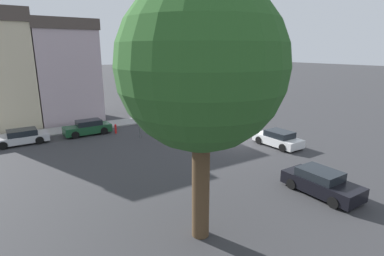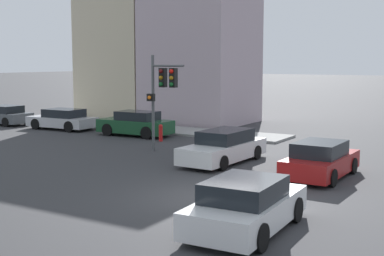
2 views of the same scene
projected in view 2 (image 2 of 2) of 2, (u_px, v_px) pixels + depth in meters
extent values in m
plane|color=#333335|center=(209.00, 198.00, 16.89)|extent=(300.00, 300.00, 0.00)
cube|color=#B29EA8|center=(201.00, 50.00, 36.79)|extent=(6.38, 6.47, 10.10)
cube|color=beige|center=(133.00, 47.00, 40.22)|extent=(7.12, 5.62, 10.65)
cylinder|color=#515456|center=(153.00, 103.00, 25.39)|extent=(0.14, 0.14, 4.56)
cylinder|color=#515456|center=(168.00, 66.00, 24.76)|extent=(0.17, 1.70, 0.10)
cube|color=black|center=(163.00, 78.00, 24.96)|extent=(0.31, 0.31, 0.90)
sphere|color=#590F0F|center=(161.00, 71.00, 24.76)|extent=(0.20, 0.20, 0.20)
sphere|color=#99660F|center=(161.00, 78.00, 24.80)|extent=(0.20, 0.20, 0.20)
sphere|color=#0F511E|center=(161.00, 84.00, 24.83)|extent=(0.20, 0.20, 0.20)
cube|color=black|center=(173.00, 78.00, 24.69)|extent=(0.31, 0.31, 0.90)
sphere|color=red|center=(171.00, 71.00, 24.49)|extent=(0.20, 0.20, 0.20)
sphere|color=#99660F|center=(171.00, 78.00, 24.53)|extent=(0.20, 0.20, 0.20)
sphere|color=#0F511E|center=(171.00, 84.00, 24.57)|extent=(0.20, 0.20, 0.20)
cube|color=black|center=(151.00, 97.00, 25.19)|extent=(0.23, 0.36, 0.35)
sphere|color=orange|center=(149.00, 98.00, 25.07)|extent=(0.18, 0.18, 0.18)
cube|color=maroon|center=(321.00, 164.00, 19.75)|extent=(4.10, 1.85, 0.66)
cube|color=black|center=(320.00, 149.00, 19.54)|extent=(2.14, 1.60, 0.52)
cylinder|color=black|center=(311.00, 161.00, 21.27)|extent=(0.63, 0.23, 0.62)
cylinder|color=black|center=(353.00, 166.00, 20.39)|extent=(0.63, 0.23, 0.62)
cylinder|color=black|center=(287.00, 173.00, 19.16)|extent=(0.63, 0.23, 0.62)
cylinder|color=black|center=(332.00, 178.00, 18.28)|extent=(0.63, 0.23, 0.62)
cube|color=silver|center=(223.00, 151.00, 22.63)|extent=(4.83, 1.94, 0.68)
cube|color=black|center=(225.00, 136.00, 22.71)|extent=(2.54, 1.64, 0.54)
cylinder|color=black|center=(222.00, 163.00, 20.98)|extent=(0.62, 0.24, 0.61)
cylinder|color=black|center=(188.00, 159.00, 21.88)|extent=(0.62, 0.24, 0.61)
cylinder|color=black|center=(256.00, 152.00, 23.43)|extent=(0.62, 0.24, 0.61)
cylinder|color=black|center=(224.00, 149.00, 24.33)|extent=(0.62, 0.24, 0.61)
cube|color=silver|center=(247.00, 211.00, 13.56)|extent=(4.24, 2.03, 0.67)
cube|color=black|center=(244.00, 189.00, 13.34)|extent=(2.23, 1.73, 0.51)
cylinder|color=black|center=(236.00, 202.00, 15.12)|extent=(0.68, 0.25, 0.67)
cylinder|color=black|center=(296.00, 210.00, 14.28)|extent=(0.68, 0.25, 0.67)
cylinder|color=black|center=(192.00, 226.00, 12.87)|extent=(0.68, 0.25, 0.67)
cylinder|color=black|center=(260.00, 238.00, 12.04)|extent=(0.68, 0.25, 0.67)
cube|color=#194728|center=(135.00, 126.00, 30.74)|extent=(1.85, 4.42, 0.74)
cube|color=black|center=(137.00, 116.00, 30.57)|extent=(1.58, 2.32, 0.50)
cylinder|color=black|center=(108.00, 130.00, 30.73)|extent=(0.24, 0.72, 0.71)
cylinder|color=black|center=(125.00, 127.00, 32.12)|extent=(0.24, 0.72, 0.71)
cylinder|color=black|center=(147.00, 133.00, 29.41)|extent=(0.24, 0.72, 0.71)
cylinder|color=black|center=(163.00, 130.00, 30.80)|extent=(0.24, 0.72, 0.71)
cube|color=#B7B7BC|center=(62.00, 122.00, 33.67)|extent=(2.01, 4.50, 0.60)
cube|color=black|center=(64.00, 113.00, 33.52)|extent=(1.71, 2.36, 0.50)
cylinder|color=black|center=(36.00, 124.00, 33.60)|extent=(0.24, 0.69, 0.68)
cylinder|color=black|center=(56.00, 121.00, 35.12)|extent=(0.24, 0.69, 0.68)
cylinder|color=black|center=(69.00, 127.00, 32.27)|extent=(0.24, 0.69, 0.68)
cylinder|color=black|center=(88.00, 124.00, 33.78)|extent=(0.24, 0.69, 0.68)
cube|color=#4C5156|center=(4.00, 117.00, 36.21)|extent=(1.85, 3.89, 0.65)
cube|color=black|center=(6.00, 109.00, 36.05)|extent=(1.60, 2.04, 0.47)
cylinder|color=black|center=(3.00, 118.00, 37.56)|extent=(0.23, 0.63, 0.63)
cylinder|color=black|center=(6.00, 122.00, 34.89)|extent=(0.23, 0.63, 0.63)
cylinder|color=black|center=(26.00, 120.00, 36.30)|extent=(0.23, 0.63, 0.63)
cylinder|color=red|center=(161.00, 134.00, 28.65)|extent=(0.20, 0.20, 0.75)
sphere|color=red|center=(161.00, 126.00, 28.59)|extent=(0.22, 0.22, 0.22)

